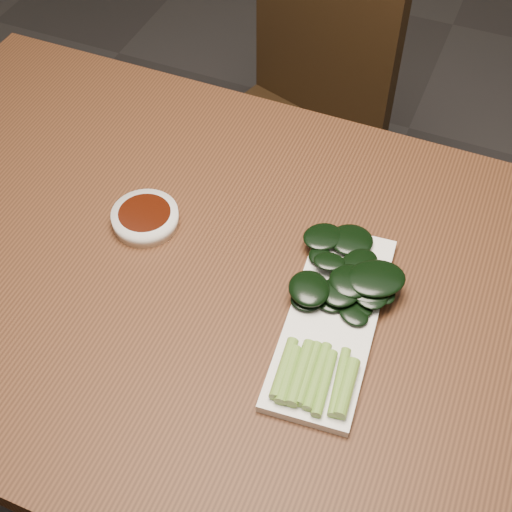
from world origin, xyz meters
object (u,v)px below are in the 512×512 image
at_px(sauce_bowl, 145,218).
at_px(serving_plate, 332,320).
at_px(gai_lan, 342,299).
at_px(table, 257,314).
at_px(chair_far, 293,121).

xyz_separation_m(sauce_bowl, serving_plate, (0.32, -0.06, -0.01)).
height_order(sauce_bowl, gai_lan, gai_lan).
height_order(table, gai_lan, gai_lan).
relative_size(serving_plate, gai_lan, 1.02).
distance_m(chair_far, sauce_bowl, 0.68).
height_order(chair_far, serving_plate, chair_far).
xyz_separation_m(table, chair_far, (-0.18, 0.66, -0.19)).
bearing_deg(sauce_bowl, chair_far, 87.99).
distance_m(table, gai_lan, 0.16).
distance_m(table, chair_far, 0.71).
bearing_deg(serving_plate, sauce_bowl, 168.70).
bearing_deg(chair_far, table, -56.63).
relative_size(chair_far, gai_lan, 2.73).
bearing_deg(gai_lan, chair_far, 115.06).
xyz_separation_m(serving_plate, gai_lan, (0.01, 0.02, 0.02)).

